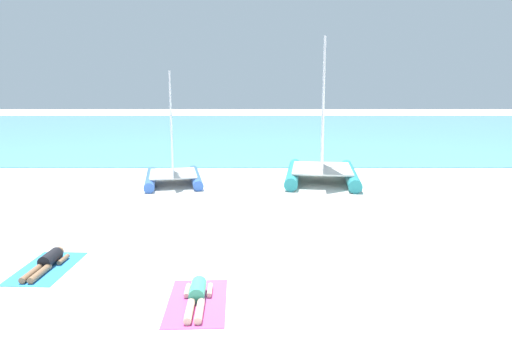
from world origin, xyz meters
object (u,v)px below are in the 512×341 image
Objects in this scene: sunbather_left at (49,261)px; towel_right at (198,302)px; towel_left at (48,268)px; sailboat_blue at (174,167)px; sunbather_right at (198,294)px; sailboat_teal at (323,160)px.

towel_right is at bearing -22.68° from sunbather_left.
towel_right is at bearing -23.88° from towel_left.
towel_left is 0.14m from sunbather_left.
sunbather_right is at bearing -88.47° from sailboat_blue.
sunbather_left is (-1.22, -8.74, -0.56)m from sailboat_blue.
sunbather_left is 3.95m from towel_right.
sailboat_blue is 2.98× the size of sunbather_right.
sailboat_blue is 2.45× the size of towel_right.
sailboat_blue reaches higher than towel_left.
sailboat_teal is 3.22× the size of towel_right.
sunbather_left and sunbather_right have the same top height.
sunbather_left is (0.00, 0.07, 0.13)m from towel_left.
sailboat_teal is 3.22× the size of towel_left.
sunbather_right is (3.58, -1.59, 0.00)m from sunbather_left.
towel_left is (-7.53, -9.28, -0.90)m from sailboat_teal.
sailboat_blue is at bearing -168.68° from sailboat_teal.
sailboat_blue is 10.62m from sunbather_right.
sailboat_teal is at bearing -7.13° from sailboat_blue.
sunbather_left is at bearing 87.90° from towel_left.
sailboat_teal is at bearing 70.05° from towel_right.
sailboat_teal is 11.92m from sunbather_left.
sailboat_blue is at bearing 84.15° from sunbather_left.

